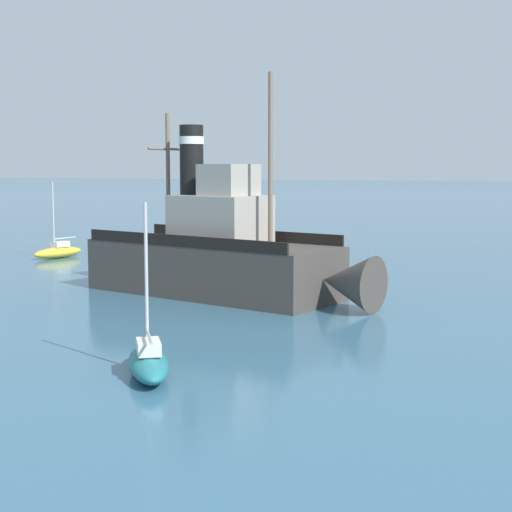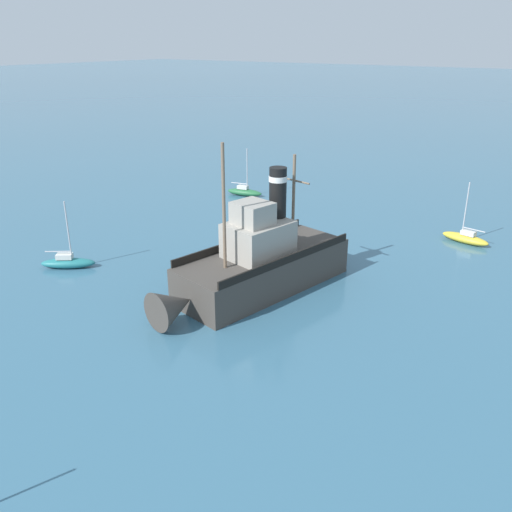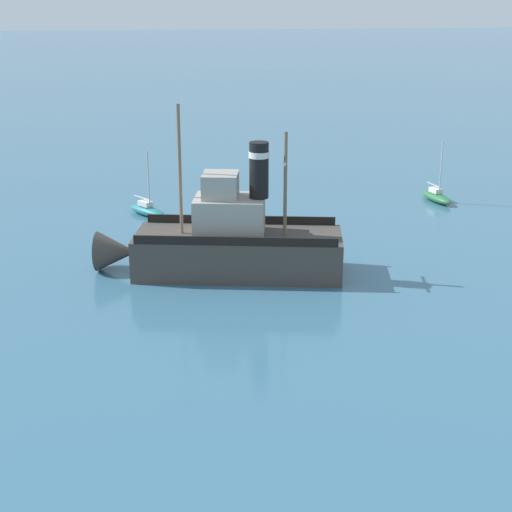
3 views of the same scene
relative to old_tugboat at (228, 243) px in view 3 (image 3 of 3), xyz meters
name	(u,v)px [view 3 (image 3 of 3)]	position (x,y,z in m)	size (l,w,h in m)	color
ground_plane	(239,270)	(0.46, -0.72, -1.83)	(600.00, 600.00, 0.00)	#38667F
old_tugboat	(228,243)	(0.00, 0.00, 0.00)	(6.61, 14.78, 9.90)	#423D38
sailboat_green	(437,197)	(14.06, -17.96, -1.40)	(3.95, 1.86, 4.90)	#286B3D
sailboat_teal	(147,210)	(13.17, 4.66, -1.40)	(3.69, 3.18, 4.90)	#23757A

